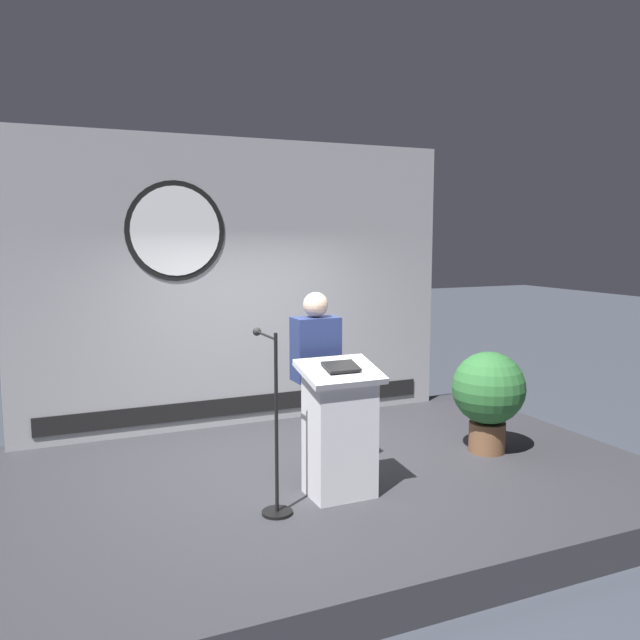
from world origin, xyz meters
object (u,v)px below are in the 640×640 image
at_px(microphone_stand, 274,449).
at_px(podium, 340,431).
at_px(potted_plant, 488,393).
at_px(speaker_person, 316,383).

bearing_deg(microphone_stand, podium, 8.13).
bearing_deg(potted_plant, microphone_stand, -168.89).
distance_m(microphone_stand, potted_plant, 2.48).
relative_size(microphone_stand, potted_plant, 1.41).
relative_size(podium, potted_plant, 1.12).
distance_m(podium, microphone_stand, 0.62).
xyz_separation_m(speaker_person, potted_plant, (1.83, -0.09, -0.24)).
height_order(podium, speaker_person, speaker_person).
distance_m(speaker_person, potted_plant, 1.84).
bearing_deg(speaker_person, podium, -89.25).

